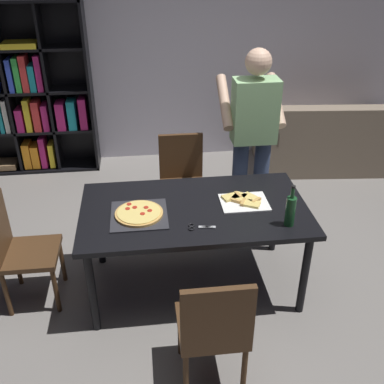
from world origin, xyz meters
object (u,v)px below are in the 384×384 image
at_px(dining_table, 194,216).
at_px(bookshelf, 27,94).
at_px(chair_left_end, 17,246).
at_px(pepperoni_pizza_on_tray, 139,214).
at_px(person_serving_pizza, 253,135).
at_px(couch, 328,143).
at_px(chair_near_camera, 214,326).
at_px(chair_far_side, 182,176).
at_px(wine_bottle, 290,210).
at_px(kitchen_scissors, 197,227).

xyz_separation_m(dining_table, bookshelf, (-1.64, 2.38, 0.25)).
distance_m(chair_left_end, pepperoni_pizza_on_tray, 0.96).
bearing_deg(chair_left_end, person_serving_pizza, 20.79).
bearing_deg(couch, chair_near_camera, -122.74).
distance_m(bookshelf, pepperoni_pizza_on_tray, 2.74).
relative_size(bookshelf, person_serving_pizza, 1.11).
bearing_deg(couch, dining_table, -133.63).
height_order(dining_table, chair_near_camera, chair_near_camera).
xyz_separation_m(chair_far_side, bookshelf, (-1.64, 1.42, 0.42)).
xyz_separation_m(chair_far_side, wine_bottle, (0.64, -1.26, 0.36)).
bearing_deg(chair_left_end, kitchen_scissors, -11.25).
bearing_deg(chair_far_side, bookshelf, 139.18).
bearing_deg(dining_table, chair_near_camera, -90.00).
bearing_deg(pepperoni_pizza_on_tray, person_serving_pizza, 38.05).
height_order(couch, wine_bottle, wine_bottle).
height_order(chair_near_camera, chair_left_end, same).
bearing_deg(wine_bottle, couch, 61.21).
bearing_deg(person_serving_pizza, bookshelf, 143.93).
relative_size(dining_table, chair_left_end, 1.89).
height_order(chair_left_end, wine_bottle, wine_bottle).
distance_m(bookshelf, person_serving_pizza, 2.78).
bearing_deg(chair_far_side, person_serving_pizza, -19.93).
distance_m(person_serving_pizza, kitchen_scissors, 1.20).
bearing_deg(person_serving_pizza, chair_far_side, 160.07).
distance_m(chair_far_side, kitchen_scissors, 1.25).
relative_size(chair_far_side, wine_bottle, 2.85).
bearing_deg(dining_table, couch, 46.37).
bearing_deg(person_serving_pizza, pepperoni_pizza_on_tray, -141.95).
distance_m(dining_table, chair_left_end, 1.35).
relative_size(chair_left_end, wine_bottle, 2.85).
distance_m(couch, kitchen_scissors, 2.99).
height_order(couch, bookshelf, bookshelf).
bearing_deg(wine_bottle, person_serving_pizza, 91.58).
bearing_deg(pepperoni_pizza_on_tray, chair_near_camera, -65.24).
bearing_deg(chair_far_side, chair_near_camera, -90.00).
height_order(chair_far_side, kitchen_scissors, chair_far_side).
relative_size(chair_left_end, kitchen_scissors, 4.58).
height_order(chair_far_side, pepperoni_pizza_on_tray, chair_far_side).
xyz_separation_m(dining_table, kitchen_scissors, (-0.01, -0.26, 0.08)).
bearing_deg(pepperoni_pizza_on_tray, bookshelf, 116.73).
height_order(chair_near_camera, pepperoni_pizza_on_tray, chair_near_camera).
relative_size(chair_left_end, bookshelf, 0.46).
height_order(dining_table, chair_far_side, chair_far_side).
distance_m(dining_table, wine_bottle, 0.73).
bearing_deg(person_serving_pizza, chair_left_end, -159.21).
xyz_separation_m(couch, pepperoni_pizza_on_tray, (-2.31, -2.05, 0.46)).
bearing_deg(person_serving_pizza, wine_bottle, -88.42).
distance_m(chair_near_camera, person_serving_pizza, 1.87).
bearing_deg(bookshelf, kitchen_scissors, -58.34).
relative_size(chair_far_side, person_serving_pizza, 0.51).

